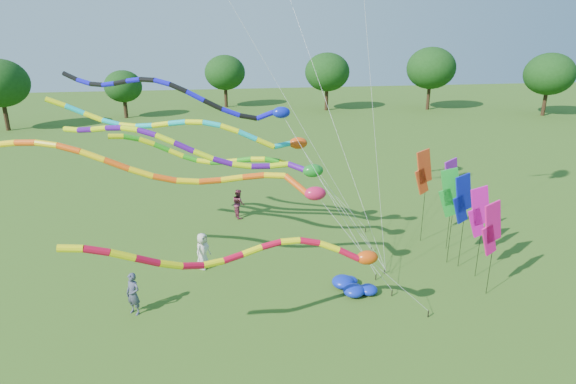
{
  "coord_description": "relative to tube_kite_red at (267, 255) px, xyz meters",
  "views": [
    {
      "loc": [
        -5.3,
        -15.28,
        11.16
      ],
      "look_at": [
        -2.32,
        3.1,
        4.8
      ],
      "focal_mm": 30.0,
      "sensor_mm": 36.0,
      "label": 1
    }
  ],
  "objects": [
    {
      "name": "ground",
      "position": [
        3.6,
        0.27,
        -3.71
      ],
      "size": [
        160.0,
        160.0,
        0.0
      ],
      "primitive_type": "plane",
      "color": "#315B18",
      "rests_on": "ground"
    },
    {
      "name": "tree_ring",
      "position": [
        1.18,
        -2.0,
        1.85
      ],
      "size": [
        121.82,
        114.33,
        9.67
      ],
      "color": "#382314",
      "rests_on": "ground"
    },
    {
      "name": "tube_kite_red",
      "position": [
        0.0,
        0.0,
        0.0
      ],
      "size": [
        12.76,
        2.19,
        5.7
      ],
      "rotation": [
        0.0,
        0.0,
        0.12
      ],
      "color": "black",
      "rests_on": "ground"
    },
    {
      "name": "tube_kite_orange",
      "position": [
        -2.41,
        4.25,
        1.79
      ],
      "size": [
        15.84,
        3.23,
        7.57
      ],
      "rotation": [
        0.0,
        0.0,
        -0.21
      ],
      "color": "black",
      "rests_on": "ground"
    },
    {
      "name": "tube_kite_purple",
      "position": [
        -1.59,
        7.1,
        1.93
      ],
      "size": [
        14.81,
        5.42,
        7.45
      ],
      "rotation": [
        0.0,
        0.0,
        -0.33
      ],
      "color": "black",
      "rests_on": "ground"
    },
    {
      "name": "tube_kite_blue",
      "position": [
        -2.49,
        7.02,
        4.53
      ],
      "size": [
        13.88,
        6.0,
        9.72
      ],
      "rotation": [
        0.0,
        0.0,
        -0.37
      ],
      "color": "black",
      "rests_on": "ground"
    },
    {
      "name": "tube_kite_cyan",
      "position": [
        -2.0,
        7.89,
        2.86
      ],
      "size": [
        15.28,
        2.55,
        8.61
      ],
      "rotation": [
        0.0,
        0.0,
        -0.13
      ],
      "color": "black",
      "rests_on": "ground"
    },
    {
      "name": "tube_kite_green",
      "position": [
        -0.1,
        10.39,
        0.63
      ],
      "size": [
        13.67,
        2.16,
        6.42
      ],
      "rotation": [
        0.0,
        0.0,
        -0.13
      ],
      "color": "black",
      "rests_on": "ground"
    },
    {
      "name": "banner_pole_magenta_a",
      "position": [
        9.74,
        1.99,
        -0.54
      ],
      "size": [
        1.14,
        0.4,
        4.43
      ],
      "rotation": [
        0.0,
        0.0,
        0.29
      ],
      "color": "black",
      "rests_on": "ground"
    },
    {
      "name": "banner_pole_magenta_b",
      "position": [
        10.07,
        3.59,
        -0.43
      ],
      "size": [
        1.16,
        0.12,
        4.54
      ],
      "rotation": [
        0.0,
        0.0,
        0.04
      ],
      "color": "black",
      "rests_on": "ground"
    },
    {
      "name": "banner_pole_red",
      "position": [
        9.2,
        7.74,
        0.28
      ],
      "size": [
        1.14,
        0.41,
        5.26
      ],
      "rotation": [
        0.0,
        0.0,
        0.29
      ],
      "color": "black",
      "rests_on": "ground"
    },
    {
      "name": "banner_pole_green",
      "position": [
        9.42,
        5.18,
        -0.01
      ],
      "size": [
        1.16,
        0.22,
        4.96
      ],
      "rotation": [
        0.0,
        0.0,
        -0.12
      ],
      "color": "black",
      "rests_on": "ground"
    },
    {
      "name": "banner_pole_blue_a",
      "position": [
        9.78,
        4.61,
        -0.14
      ],
      "size": [
        1.14,
        0.37,
        4.83
      ],
      "rotation": [
        0.0,
        0.0,
        0.25
      ],
      "color": "black",
      "rests_on": "ground"
    },
    {
      "name": "banner_pole_violet",
      "position": [
        10.15,
        6.58,
        0.05
      ],
      "size": [
        1.11,
        0.5,
        5.03
      ],
      "rotation": [
        0.0,
        0.0,
        0.37
      ],
      "color": "black",
      "rests_on": "ground"
    },
    {
      "name": "blue_nylon_heap",
      "position": [
        4.34,
        3.31,
        -3.47
      ],
      "size": [
        1.85,
        1.72,
        0.53
      ],
      "color": "#0D24B2",
      "rests_on": "ground"
    },
    {
      "name": "person_a",
      "position": [
        -2.4,
        6.52,
        -2.79
      ],
      "size": [
        1.02,
        1.06,
        1.83
      ],
      "primitive_type": "imported",
      "rotation": [
        0.0,
        0.0,
        0.89
      ],
      "color": "beige",
      "rests_on": "ground"
    },
    {
      "name": "person_b",
      "position": [
        -5.17,
        2.94,
        -2.8
      ],
      "size": [
        0.79,
        0.75,
        1.82
      ],
      "primitive_type": "imported",
      "rotation": [
        0.0,
        0.0,
        -0.65
      ],
      "color": "#40435A",
      "rests_on": "ground"
    },
    {
      "name": "person_c",
      "position": [
        -0.25,
        12.95,
        -2.8
      ],
      "size": [
        0.89,
        1.03,
        1.81
      ],
      "primitive_type": "imported",
      "rotation": [
        0.0,
        0.0,
        1.84
      ],
      "color": "#7E2E45",
      "rests_on": "ground"
    }
  ]
}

